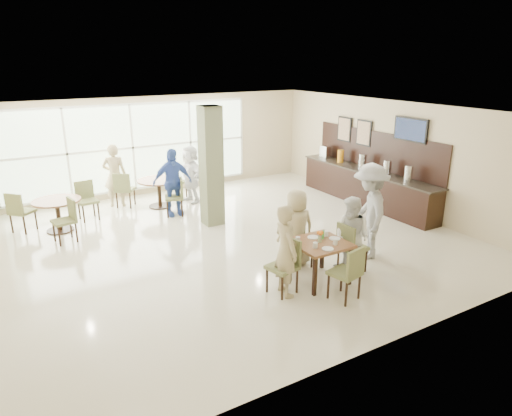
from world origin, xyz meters
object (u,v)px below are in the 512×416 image
teen_left (286,251)px  teen_right (352,236)px  main_table (320,247)px  adult_a (172,182)px  round_table_right (159,186)px  teen_far (296,228)px  buffet_counter (366,184)px  round_table_left (57,207)px  adult_standing (115,175)px  teen_standing (369,211)px  adult_b (190,174)px

teen_left → teen_right: size_ratio=1.08×
main_table → adult_a: adult_a is taller
round_table_right → teen_far: (1.06, -4.79, 0.17)m
buffet_counter → teen_left: 5.66m
teen_far → adult_a: bearing=-66.9°
main_table → round_table_left: bearing=125.7°
adult_standing → round_table_right: bearing=168.4°
adult_a → main_table: bearing=-77.2°
teen_left → teen_standing: (2.28, 0.45, 0.16)m
main_table → adult_b: size_ratio=0.59×
teen_left → teen_right: bearing=-82.2°
round_table_left → teen_far: (3.67, -4.22, 0.18)m
main_table → adult_standing: 6.53m
round_table_left → teen_standing: size_ratio=0.56×
buffet_counter → teen_right: bearing=-137.0°
main_table → round_table_right: same height
teen_standing → adult_a: bearing=-120.5°
round_table_left → buffet_counter: buffet_counter is taller
round_table_left → teen_right: teen_right is taller
buffet_counter → adult_b: (-4.06, 2.59, 0.23)m
teen_far → teen_right: teen_far is taller
teen_far → teen_standing: bearing=172.1°
teen_standing → adult_b: 5.46m
main_table → teen_far: teen_far is taller
round_table_left → buffet_counter: 7.83m
round_table_left → round_table_right: same height
round_table_right → teen_left: size_ratio=0.71×
teen_far → adult_b: adult_b is taller
round_table_left → teen_far: 5.60m
teen_left → adult_standing: size_ratio=0.93×
buffet_counter → adult_a: buffet_counter is taller
round_table_left → adult_a: 2.71m
round_table_right → teen_right: 5.88m
main_table → round_table_left: size_ratio=0.86×
adult_standing → teen_left: bearing=121.9°
main_table → teen_far: (0.06, 0.80, 0.09)m
adult_b → main_table: bearing=-7.7°
teen_left → teen_far: (0.84, 0.88, -0.04)m
buffet_counter → adult_a: bearing=160.3°
round_table_right → buffet_counter: buffet_counter is taller
adult_b → round_table_left: bearing=-89.6°
buffet_counter → teen_right: 4.46m
teen_right → buffet_counter: bearing=123.3°
teen_right → round_table_right: bearing=-172.9°
adult_b → teen_standing: bearing=8.3°
teen_left → teen_standing: 2.33m
teen_left → adult_b: bearing=-0.9°
teen_left → teen_right: 1.49m
buffet_counter → adult_a: size_ratio=2.75×
round_table_right → adult_standing: (-0.98, 0.63, 0.27)m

